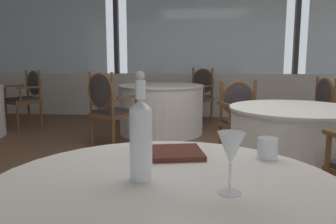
% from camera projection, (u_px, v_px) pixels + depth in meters
% --- Properties ---
extents(ground_plane, '(14.34, 14.34, 0.00)m').
position_uv_depth(ground_plane, '(209.00, 197.00, 2.77)').
color(ground_plane, brown).
extents(window_wall_far, '(11.03, 0.14, 2.96)m').
position_uv_depth(window_wall_far, '(204.00, 57.00, 6.55)').
color(window_wall_far, beige).
rests_on(window_wall_far, ground_plane).
extents(water_bottle, '(0.07, 0.07, 0.34)m').
position_uv_depth(water_bottle, '(141.00, 137.00, 1.05)').
color(water_bottle, white).
rests_on(water_bottle, foreground_table).
extents(wine_glass, '(0.08, 0.08, 0.18)m').
position_uv_depth(wine_glass, '(231.00, 150.00, 0.94)').
color(wine_glass, white).
rests_on(wine_glass, foreground_table).
extents(water_tumbler, '(0.08, 0.08, 0.08)m').
position_uv_depth(water_tumbler, '(268.00, 148.00, 1.30)').
color(water_tumbler, white).
rests_on(water_tumbler, foreground_table).
extents(menu_book, '(0.30, 0.26, 0.02)m').
position_uv_depth(menu_book, '(169.00, 153.00, 1.34)').
color(menu_book, '#512319').
rests_on(menu_book, foreground_table).
extents(background_table_0, '(1.31, 1.31, 0.74)m').
position_uv_depth(background_table_0, '(161.00, 109.00, 5.14)').
color(background_table_0, white).
rests_on(background_table_0, ground_plane).
extents(dining_chair_0_0, '(0.65, 0.63, 0.98)m').
position_uv_depth(dining_chair_0_0, '(199.00, 91.00, 5.96)').
color(dining_chair_0_0, brown).
rests_on(dining_chair_0_0, ground_plane).
extents(dining_chair_0_1, '(0.65, 0.64, 0.98)m').
position_uv_depth(dining_chair_0_1, '(108.00, 104.00, 4.26)').
color(dining_chair_0_1, brown).
rests_on(dining_chair_0_1, ground_plane).
extents(dining_chair_1_1, '(0.55, 0.60, 0.91)m').
position_uv_depth(dining_chair_1_1, '(334.00, 106.00, 4.21)').
color(dining_chair_1_1, brown).
rests_on(dining_chair_1_1, ground_plane).
extents(background_table_2, '(1.05, 1.05, 0.74)m').
position_uv_depth(background_table_2, '(293.00, 152.00, 2.75)').
color(background_table_2, white).
rests_on(background_table_2, ground_plane).
extents(dining_chair_2_0, '(0.63, 0.58, 0.90)m').
position_uv_depth(dining_chair_2_0, '(242.00, 115.00, 3.64)').
color(dining_chair_2_0, brown).
rests_on(dining_chair_2_0, ground_plane).
extents(dining_chair_3_0, '(0.66, 0.64, 0.95)m').
position_uv_depth(dining_chair_3_0, '(27.00, 94.00, 5.59)').
color(dining_chair_3_0, brown).
rests_on(dining_chair_3_0, ground_plane).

